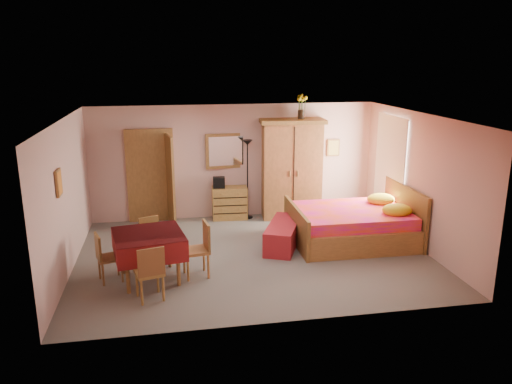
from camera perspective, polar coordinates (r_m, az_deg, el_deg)
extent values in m
plane|color=slate|center=(9.48, -0.27, -7.22)|extent=(6.50, 6.50, 0.00)
plane|color=brown|center=(8.82, -0.29, 8.59)|extent=(6.50, 6.50, 0.00)
cube|color=tan|center=(11.47, -2.46, 3.52)|extent=(6.50, 0.10, 2.60)
cube|color=tan|center=(6.72, 3.44, -4.92)|extent=(6.50, 0.10, 2.60)
cube|color=tan|center=(9.10, -20.88, -0.55)|extent=(0.10, 5.00, 2.60)
cube|color=tan|center=(10.13, 18.14, 1.21)|extent=(0.10, 5.00, 2.60)
cube|color=#9E6B35|center=(11.40, -11.93, 1.72)|extent=(1.06, 0.12, 2.15)
cube|color=white|center=(11.12, 15.13, 3.43)|extent=(0.08, 1.40, 1.95)
cube|color=orange|center=(8.43, -21.63, 0.99)|extent=(0.04, 0.32, 0.42)
cube|color=#D8BF59|center=(11.94, 8.83, 5.03)|extent=(0.30, 0.04, 0.40)
cube|color=olive|center=(11.47, -3.02, -1.26)|extent=(0.81, 0.44, 0.75)
cube|color=white|center=(11.40, -3.24, 4.72)|extent=(1.02, 0.13, 0.80)
cube|color=black|center=(11.30, -4.26, 1.09)|extent=(0.28, 0.21, 0.25)
cube|color=black|center=(11.37, -0.98, 1.43)|extent=(0.25, 0.25, 1.82)
cube|color=#A76938|center=(11.45, 4.07, 2.65)|extent=(1.51, 0.86, 2.28)
cube|color=yellow|center=(11.30, 5.21, 9.73)|extent=(0.22, 0.22, 0.55)
cube|color=#E41692|center=(10.16, 10.86, -2.64)|extent=(2.41, 1.91, 1.10)
cube|color=maroon|center=(9.85, 3.12, -4.89)|extent=(1.05, 1.51, 0.47)
cube|color=maroon|center=(8.53, -12.08, -7.23)|extent=(1.27, 1.27, 0.81)
cube|color=olive|center=(7.86, -12.11, -8.91)|extent=(0.50, 0.50, 0.89)
cube|color=olive|center=(9.22, -11.72, -5.49)|extent=(0.48, 0.48, 0.82)
cube|color=brown|center=(8.64, -16.37, -7.15)|extent=(0.47, 0.47, 0.83)
cube|color=#AC713A|center=(8.51, -6.91, -6.59)|extent=(0.48, 0.48, 0.94)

